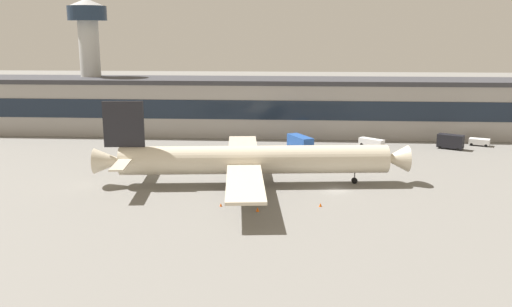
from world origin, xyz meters
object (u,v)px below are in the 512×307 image
(belt_loader, at_px, (371,142))
(traffic_cone_2, at_px, (243,198))
(fuel_truck, at_px, (300,142))
(airliner, at_px, (250,160))
(traffic_cone_0, at_px, (320,205))
(stair_truck, at_px, (450,141))
(traffic_cone_3, at_px, (221,205))
(pushback_tractor, at_px, (480,142))
(crew_van, at_px, (250,143))
(traffic_cone_1, at_px, (258,209))
(control_tower, at_px, (89,50))

(belt_loader, bearing_deg, traffic_cone_2, -121.30)
(fuel_truck, bearing_deg, airliner, -107.48)
(airliner, relative_size, traffic_cone_0, 94.04)
(stair_truck, height_order, traffic_cone_0, stair_truck)
(traffic_cone_2, distance_m, traffic_cone_3, 5.13)
(pushback_tractor, distance_m, traffic_cone_2, 73.41)
(pushback_tractor, bearing_deg, traffic_cone_3, -138.01)
(pushback_tractor, xyz_separation_m, traffic_cone_0, (-42.14, -51.56, -0.74))
(fuel_truck, distance_m, stair_truck, 36.33)
(crew_van, height_order, traffic_cone_3, crew_van)
(traffic_cone_1, xyz_separation_m, traffic_cone_3, (-6.13, 2.16, -0.08))
(airliner, height_order, stair_truck, airliner)
(pushback_tractor, distance_m, traffic_cone_0, 66.60)
(traffic_cone_2, bearing_deg, airliner, 87.25)
(traffic_cone_1, bearing_deg, traffic_cone_0, 17.14)
(fuel_truck, distance_m, traffic_cone_0, 43.82)
(control_tower, bearing_deg, traffic_cone_3, -56.40)
(control_tower, distance_m, stair_truck, 100.75)
(control_tower, bearing_deg, traffic_cone_0, -47.75)
(control_tower, relative_size, stair_truck, 5.76)
(airliner, distance_m, traffic_cone_2, 10.36)
(stair_truck, relative_size, traffic_cone_0, 10.36)
(crew_van, xyz_separation_m, traffic_cone_0, (14.94, -43.97, -1.15))
(stair_truck, relative_size, traffic_cone_3, 11.60)
(traffic_cone_2, bearing_deg, stair_truck, 43.42)
(stair_truck, distance_m, traffic_cone_0, 57.79)
(pushback_tractor, distance_m, stair_truck, 9.77)
(control_tower, xyz_separation_m, belt_loader, (77.52, -20.05, -21.56))
(traffic_cone_0, bearing_deg, control_tower, 132.25)
(control_tower, relative_size, traffic_cone_0, 59.69)
(stair_truck, distance_m, traffic_cone_3, 69.11)
(fuel_truck, relative_size, traffic_cone_2, 14.26)
(fuel_truck, distance_m, traffic_cone_1, 47.41)
(pushback_tractor, bearing_deg, traffic_cone_2, -138.64)
(traffic_cone_0, bearing_deg, airliner, 135.18)
(traffic_cone_3, bearing_deg, belt_loader, 58.03)
(pushback_tractor, xyz_separation_m, belt_loader, (-27.23, -2.68, 0.10))
(airliner, bearing_deg, pushback_tractor, 35.61)
(fuel_truck, distance_m, traffic_cone_2, 41.97)
(crew_van, bearing_deg, pushback_tractor, 7.58)
(crew_van, bearing_deg, traffic_cone_3, -91.58)
(airliner, bearing_deg, control_tower, 131.56)
(pushback_tractor, relative_size, traffic_cone_2, 8.90)
(crew_van, relative_size, traffic_cone_3, 9.79)
(pushback_tractor, bearing_deg, stair_truck, -152.34)
(control_tower, distance_m, pushback_tractor, 108.37)
(fuel_truck, bearing_deg, traffic_cone_3, -106.85)
(control_tower, distance_m, traffic_cone_1, 91.93)
(belt_loader, bearing_deg, crew_van, -170.64)
(fuel_truck, bearing_deg, crew_van, 178.80)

